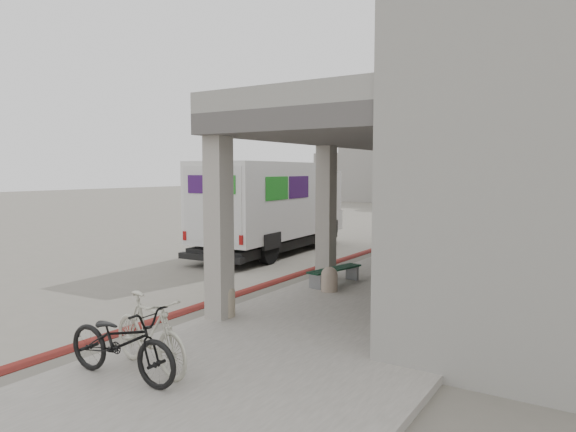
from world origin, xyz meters
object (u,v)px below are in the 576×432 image
Objects in this scene: utility_cabinet at (477,252)px; bicycle_cream at (150,333)px; fedex_truck at (272,205)px; bench at (335,273)px; bicycle_black at (122,342)px.

utility_cabinet is 0.60× the size of bicycle_cream.
fedex_truck is 5.69m from bench.
utility_cabinet reaches higher than bench.
fedex_truck is 4.27× the size of bicycle_cream.
fedex_truck is 6.68m from utility_cabinet.
utility_cabinet is 9.53m from bicycle_cream.
utility_cabinet is 9.92m from bicycle_black.
bicycle_cream is at bearing -14.48° from bicycle_black.
fedex_truck reaches higher than bench.
bench is 4.18m from utility_cabinet.
bicycle_cream reaches higher than bench.
fedex_truck is at bearing 21.73° from bicycle_black.
bicycle_black is (0.23, -6.27, 0.20)m from bench.
fedex_truck is at bearing 163.08° from utility_cabinet.
bicycle_black is 1.08× the size of bicycle_cream.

